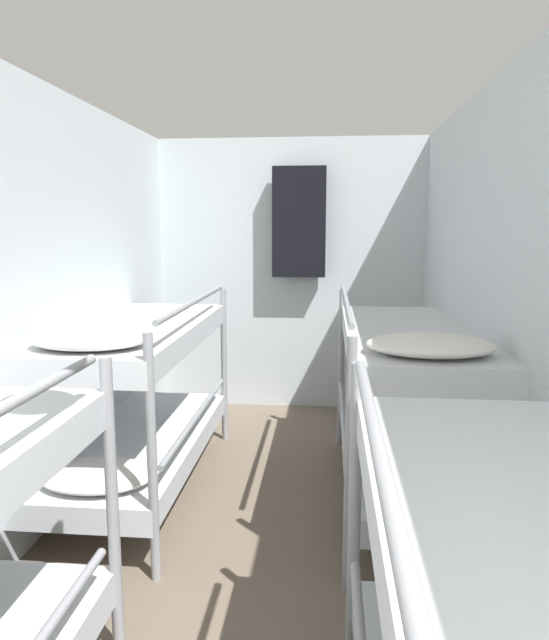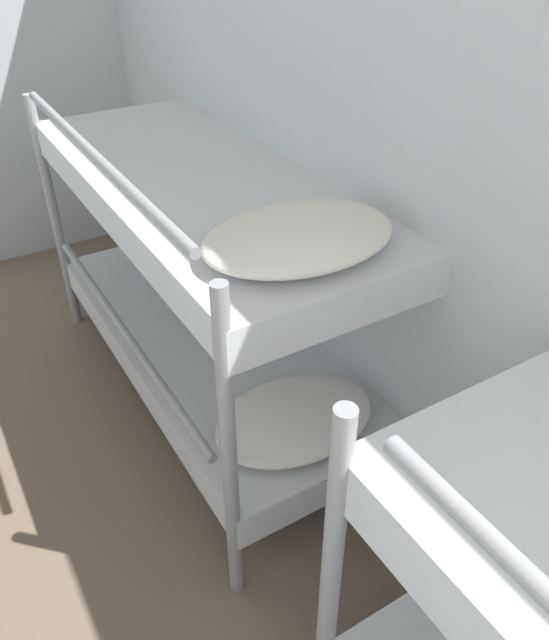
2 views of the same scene
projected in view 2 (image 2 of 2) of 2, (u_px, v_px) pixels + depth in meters
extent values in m
cube|color=silver|center=(491.00, 215.00, 1.58)|extent=(0.06, 5.48, 2.31)
cylinder|color=gray|center=(329.00, 603.00, 1.35)|extent=(0.04, 0.04, 1.14)
cylinder|color=gray|center=(230.00, 464.00, 1.67)|extent=(0.04, 0.04, 1.14)
cylinder|color=gray|center=(56.00, 220.00, 2.89)|extent=(0.04, 0.04, 1.14)
cube|color=silver|center=(210.00, 343.00, 2.60)|extent=(0.70, 1.78, 0.13)
ellipsoid|color=silver|center=(294.00, 418.00, 2.08)|extent=(0.56, 0.40, 0.09)
cylinder|color=gray|center=(123.00, 329.00, 2.33)|extent=(0.03, 1.51, 0.03)
cube|color=silver|center=(199.00, 191.00, 2.21)|extent=(0.70, 1.78, 0.13)
ellipsoid|color=silver|center=(299.00, 236.00, 1.69)|extent=(0.56, 0.40, 0.09)
cylinder|color=gray|center=(92.00, 153.00, 1.95)|extent=(0.03, 1.51, 0.03)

